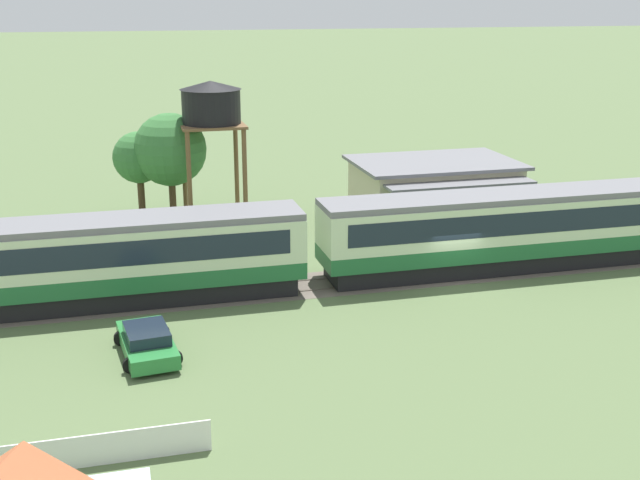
{
  "coord_description": "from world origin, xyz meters",
  "views": [
    {
      "loc": [
        -15.72,
        -34.47,
        13.55
      ],
      "look_at": [
        -6.23,
        1.91,
        2.04
      ],
      "focal_mm": 45.0,
      "sensor_mm": 36.0,
      "label": 1
    }
  ],
  "objects_px": {
    "station_building": "(434,191)",
    "passenger_train": "(316,241)",
    "yard_tree_1": "(170,150)",
    "water_tower": "(211,107)",
    "parked_car_green": "(147,342)",
    "yard_tree_0": "(139,158)"
  },
  "relations": [
    {
      "from": "parked_car_green",
      "to": "yard_tree_0",
      "type": "height_order",
      "value": "yard_tree_0"
    },
    {
      "from": "station_building",
      "to": "yard_tree_0",
      "type": "relative_size",
      "value": 1.77
    },
    {
      "from": "water_tower",
      "to": "yard_tree_0",
      "type": "bearing_deg",
      "value": 157.95
    },
    {
      "from": "station_building",
      "to": "passenger_train",
      "type": "bearing_deg",
      "value": -136.84
    },
    {
      "from": "passenger_train",
      "to": "yard_tree_1",
      "type": "distance_m",
      "value": 14.83
    },
    {
      "from": "yard_tree_0",
      "to": "station_building",
      "type": "bearing_deg",
      "value": -15.93
    },
    {
      "from": "passenger_train",
      "to": "water_tower",
      "type": "xyz_separation_m",
      "value": [
        -3.29,
        12.47,
        4.91
      ]
    },
    {
      "from": "passenger_train",
      "to": "yard_tree_1",
      "type": "height_order",
      "value": "yard_tree_1"
    },
    {
      "from": "passenger_train",
      "to": "water_tower",
      "type": "distance_m",
      "value": 13.8
    },
    {
      "from": "station_building",
      "to": "yard_tree_1",
      "type": "relative_size",
      "value": 1.47
    },
    {
      "from": "parked_car_green",
      "to": "yard_tree_0",
      "type": "relative_size",
      "value": 0.79
    },
    {
      "from": "water_tower",
      "to": "parked_car_green",
      "type": "relative_size",
      "value": 1.97
    },
    {
      "from": "water_tower",
      "to": "station_building",
      "type": "bearing_deg",
      "value": -13.81
    },
    {
      "from": "passenger_train",
      "to": "yard_tree_1",
      "type": "relative_size",
      "value": 12.46
    },
    {
      "from": "passenger_train",
      "to": "station_building",
      "type": "distance_m",
      "value": 13.51
    },
    {
      "from": "passenger_train",
      "to": "water_tower",
      "type": "height_order",
      "value": "water_tower"
    },
    {
      "from": "station_building",
      "to": "water_tower",
      "type": "bearing_deg",
      "value": 166.19
    },
    {
      "from": "parked_car_green",
      "to": "yard_tree_0",
      "type": "bearing_deg",
      "value": -8.4
    },
    {
      "from": "passenger_train",
      "to": "yard_tree_1",
      "type": "bearing_deg",
      "value": 113.24
    },
    {
      "from": "passenger_train",
      "to": "station_building",
      "type": "bearing_deg",
      "value": 43.16
    },
    {
      "from": "station_building",
      "to": "water_tower",
      "type": "relative_size",
      "value": 1.14
    },
    {
      "from": "station_building",
      "to": "yard_tree_0",
      "type": "bearing_deg",
      "value": 164.07
    }
  ]
}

